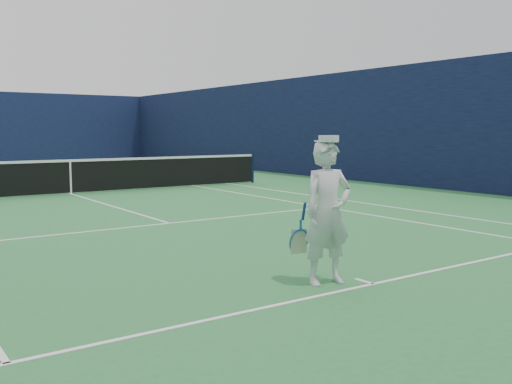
{
  "coord_description": "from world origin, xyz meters",
  "views": [
    {
      "loc": [
        -4.97,
        -16.56,
        1.84
      ],
      "look_at": [
        -0.43,
        -10.03,
        0.98
      ],
      "focal_mm": 40.0,
      "sensor_mm": 36.0,
      "label": 1
    }
  ],
  "objects": [
    {
      "name": "ground",
      "position": [
        0.0,
        0.0,
        0.0
      ],
      "size": [
        80.0,
        80.0,
        0.0
      ],
      "primitive_type": "plane",
      "color": "#2C733A",
      "rests_on": "ground"
    },
    {
      "name": "court_markings",
      "position": [
        0.0,
        0.0,
        0.0
      ],
      "size": [
        11.03,
        23.83,
        0.01
      ],
      "color": "white",
      "rests_on": "ground"
    },
    {
      "name": "windscreen_fence",
      "position": [
        0.0,
        0.0,
        2.0
      ],
      "size": [
        20.12,
        36.12,
        4.0
      ],
      "color": "#0F1638",
      "rests_on": "ground"
    },
    {
      "name": "tennis_net",
      "position": [
        0.0,
        0.0,
        0.55
      ],
      "size": [
        12.88,
        0.09,
        1.07
      ],
      "color": "#141E4C",
      "rests_on": "ground"
    },
    {
      "name": "tennis_player",
      "position": [
        -0.43,
        -11.53,
        0.87
      ],
      "size": [
        0.75,
        0.58,
        1.78
      ],
      "rotation": [
        0.0,
        0.0,
        -0.18
      ],
      "color": "white",
      "rests_on": "ground"
    }
  ]
}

